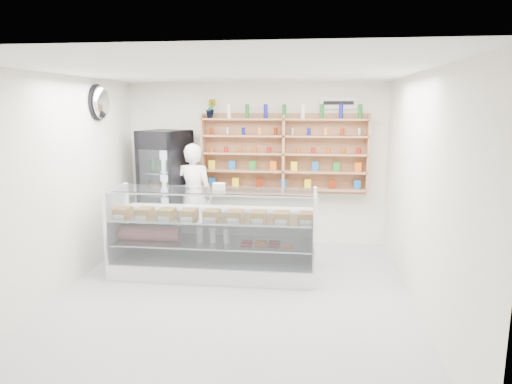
# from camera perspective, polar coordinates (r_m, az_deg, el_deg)

# --- Properties ---
(room) EXTENTS (5.00, 5.00, 5.00)m
(room) POSITION_cam_1_polar(r_m,az_deg,el_deg) (5.58, -3.08, 0.36)
(room) COLOR #ABACB0
(room) RESTS_ON ground
(display_counter) EXTENTS (2.90, 0.86, 1.26)m
(display_counter) POSITION_cam_1_polar(r_m,az_deg,el_deg) (6.62, -5.26, -7.40)
(display_counter) COLOR white
(display_counter) RESTS_ON floor
(shop_worker) EXTENTS (0.66, 0.44, 1.80)m
(shop_worker) POSITION_cam_1_polar(r_m,az_deg,el_deg) (7.74, -7.81, -0.57)
(shop_worker) COLOR white
(shop_worker) RESTS_ON floor
(drinks_cooler) EXTENTS (0.89, 0.88, 1.99)m
(drinks_cooler) POSITION_cam_1_polar(r_m,az_deg,el_deg) (7.98, -11.15, 0.41)
(drinks_cooler) COLOR black
(drinks_cooler) RESTS_ON floor
(wall_shelving) EXTENTS (2.84, 0.28, 1.33)m
(wall_shelving) POSITION_cam_1_polar(r_m,az_deg,el_deg) (7.80, 3.49, 4.76)
(wall_shelving) COLOR #A4704D
(wall_shelving) RESTS_ON back_wall
(potted_plant) EXTENTS (0.19, 0.15, 0.33)m
(potted_plant) POSITION_cam_1_polar(r_m,az_deg,el_deg) (7.93, -5.65, 10.35)
(potted_plant) COLOR #1E6626
(potted_plant) RESTS_ON wall_shelving
(security_mirror) EXTENTS (0.15, 0.50, 0.50)m
(security_mirror) POSITION_cam_1_polar(r_m,az_deg,el_deg) (7.30, -18.79, 10.54)
(security_mirror) COLOR silver
(security_mirror) RESTS_ON left_wall
(wall_sign) EXTENTS (0.62, 0.03, 0.20)m
(wall_sign) POSITION_cam_1_polar(r_m,az_deg,el_deg) (7.89, 10.28, 10.90)
(wall_sign) COLOR white
(wall_sign) RESTS_ON back_wall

